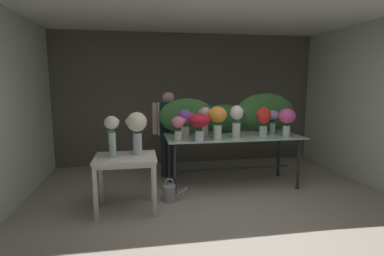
% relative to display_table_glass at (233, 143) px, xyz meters
% --- Properties ---
extents(ground_plane, '(7.26, 7.26, 0.00)m').
position_rel_display_table_glass_xyz_m(ground_plane, '(-0.48, -0.01, -0.72)').
color(ground_plane, '#9E9384').
extents(wall_back, '(5.47, 0.12, 2.67)m').
position_rel_display_table_glass_xyz_m(wall_back, '(-0.48, 1.64, 0.61)').
color(wall_back, '#5B564C').
rests_on(wall_back, ground).
extents(wall_left, '(0.12, 3.42, 2.67)m').
position_rel_display_table_glass_xyz_m(wall_left, '(-3.21, -0.01, 0.61)').
color(wall_left, silver).
rests_on(wall_left, ground).
extents(wall_right, '(0.12, 3.42, 2.67)m').
position_rel_display_table_glass_xyz_m(wall_right, '(2.26, -0.01, 0.61)').
color(wall_right, silver).
rests_on(wall_right, ground).
extents(ceiling_slab, '(5.59, 3.42, 0.12)m').
position_rel_display_table_glass_xyz_m(ceiling_slab, '(-0.48, -0.01, 2.01)').
color(ceiling_slab, silver).
rests_on(ceiling_slab, wall_back).
extents(display_table_glass, '(2.17, 0.88, 0.85)m').
position_rel_display_table_glass_xyz_m(display_table_glass, '(0.00, 0.00, 0.00)').
color(display_table_glass, '#B3D3BE').
rests_on(display_table_glass, ground).
extents(side_table_white, '(0.80, 0.63, 0.74)m').
position_rel_display_table_glass_xyz_m(side_table_white, '(-1.67, -0.67, -0.08)').
color(side_table_white, silver).
rests_on(side_table_white, ground).
extents(florist, '(0.57, 0.24, 1.54)m').
position_rel_display_table_glass_xyz_m(florist, '(-0.98, 0.64, 0.22)').
color(florist, '#232328').
rests_on(florist, ground).
extents(foliage_backdrop, '(2.37, 0.29, 0.66)m').
position_rel_display_table_glass_xyz_m(foliage_backdrop, '(0.09, 0.32, 0.41)').
color(foliage_backdrop, '#387033').
rests_on(foliage_backdrop, display_table_glass).
extents(vase_violet_ranunculus, '(0.28, 0.22, 0.43)m').
position_rel_display_table_glass_xyz_m(vase_violet_ranunculus, '(-0.78, 0.02, 0.38)').
color(vase_violet_ranunculus, silver).
rests_on(vase_violet_ranunculus, display_table_glass).
extents(vase_lilac_hydrangea, '(0.21, 0.19, 0.39)m').
position_rel_display_table_glass_xyz_m(vase_lilac_hydrangea, '(0.72, 0.08, 0.37)').
color(vase_lilac_hydrangea, silver).
rests_on(vase_lilac_hydrangea, display_table_glass).
extents(vase_fuchsia_snapdragons, '(0.26, 0.26, 0.45)m').
position_rel_display_table_glass_xyz_m(vase_fuchsia_snapdragons, '(0.79, -0.26, 0.41)').
color(vase_fuchsia_snapdragons, silver).
rests_on(vase_fuchsia_snapdragons, display_table_glass).
extents(vase_scarlet_carnations, '(0.26, 0.23, 0.47)m').
position_rel_display_table_glass_xyz_m(vase_scarlet_carnations, '(0.46, -0.13, 0.40)').
color(vase_scarlet_carnations, silver).
rests_on(vase_scarlet_carnations, display_table_glass).
extents(vase_blush_dahlias, '(0.18, 0.16, 0.47)m').
position_rel_display_table_glass_xyz_m(vase_blush_dahlias, '(-0.46, -0.00, 0.39)').
color(vase_blush_dahlias, silver).
rests_on(vase_blush_dahlias, display_table_glass).
extents(vase_ivory_freesia, '(0.20, 0.20, 0.50)m').
position_rel_display_table_glass_xyz_m(vase_ivory_freesia, '(-0.01, -0.21, 0.41)').
color(vase_ivory_freesia, silver).
rests_on(vase_ivory_freesia, display_table_glass).
extents(vase_crimson_anemones, '(0.33, 0.29, 0.40)m').
position_rel_display_table_glass_xyz_m(vase_crimson_anemones, '(-0.62, -0.36, 0.39)').
color(vase_crimson_anemones, silver).
rests_on(vase_crimson_anemones, display_table_glass).
extents(vase_rosy_roses, '(0.21, 0.19, 0.36)m').
position_rel_display_table_glass_xyz_m(vase_rosy_roses, '(-0.92, -0.27, 0.34)').
color(vase_rosy_roses, silver).
rests_on(vase_rosy_roses, display_table_glass).
extents(vase_sunset_lilies, '(0.29, 0.27, 0.50)m').
position_rel_display_table_glass_xyz_m(vase_sunset_lilies, '(-0.34, -0.28, 0.44)').
color(vase_sunset_lilies, silver).
rests_on(vase_sunset_lilies, display_table_glass).
extents(vase_white_roses_tall, '(0.19, 0.18, 0.53)m').
position_rel_display_table_glass_xyz_m(vase_white_roses_tall, '(-1.83, -0.67, 0.35)').
color(vase_white_roses_tall, silver).
rests_on(vase_white_roses_tall, side_table_white).
extents(vase_cream_lisianthus_tall, '(0.28, 0.26, 0.57)m').
position_rel_display_table_glass_xyz_m(vase_cream_lisianthus_tall, '(-1.52, -0.61, 0.38)').
color(vase_cream_lisianthus_tall, silver).
rests_on(vase_cream_lisianthus_tall, side_table_white).
extents(watering_can, '(0.35, 0.18, 0.34)m').
position_rel_display_table_glass_xyz_m(watering_can, '(-1.08, -0.49, -0.59)').
color(watering_can, '#999EA3').
rests_on(watering_can, ground).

